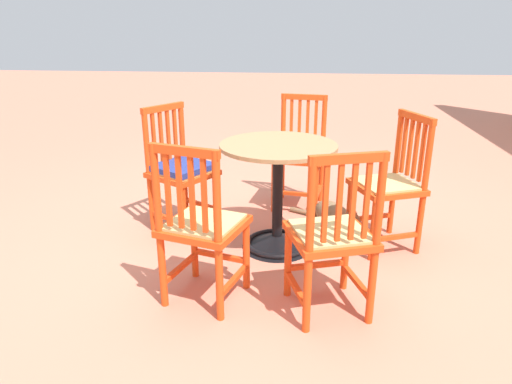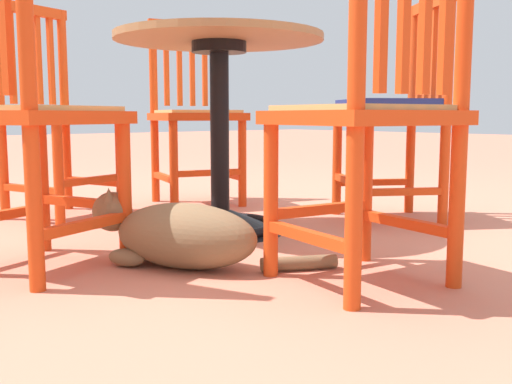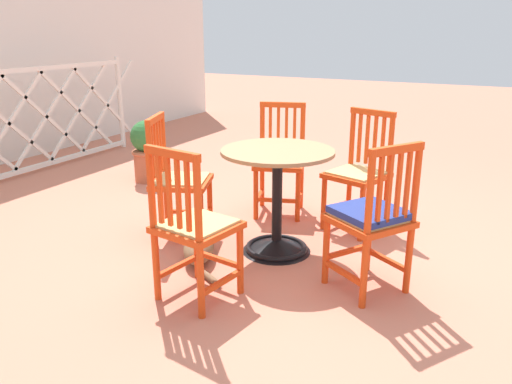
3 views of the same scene
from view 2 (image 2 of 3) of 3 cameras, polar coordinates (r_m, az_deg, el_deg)
ground_plane at (r=2.37m, az=-2.01°, el=-3.36°), size 24.00×24.00×0.00m
cafe_table at (r=2.24m, az=-3.45°, el=3.35°), size 0.76×0.76×0.73m
orange_chair_at_corner at (r=1.78m, az=-20.93°, el=6.68°), size 0.52×0.52×0.91m
orange_chair_facing_out at (r=1.56m, az=10.79°, el=7.01°), size 0.46×0.46×0.91m
orange_chair_by_planter at (r=2.57m, az=12.97°, el=7.30°), size 0.55×0.55×0.91m
orange_chair_near_fence at (r=3.01m, az=-5.81°, el=7.16°), size 0.50×0.50×0.91m
orange_chair_tucked_in at (r=2.72m, az=-18.43°, el=6.83°), size 0.50×0.50×0.91m
tabby_cat at (r=1.76m, az=-7.75°, el=-4.04°), size 0.59×0.52×0.23m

